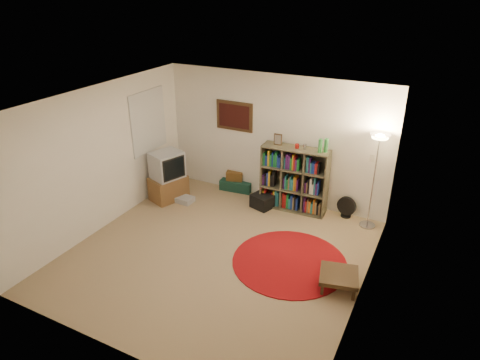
% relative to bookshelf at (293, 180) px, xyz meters
% --- Properties ---
extents(room, '(4.54, 4.54, 2.54)m').
position_rel_bookshelf_xyz_m(room, '(-0.57, -1.94, 0.65)').
color(room, '#9B7F5A').
rests_on(room, ground).
extents(bookshelf, '(1.27, 0.41, 1.51)m').
position_rel_bookshelf_xyz_m(bookshelf, '(0.00, 0.00, 0.00)').
color(bookshelf, brown).
rests_on(bookshelf, ground).
extents(floor_lamp, '(0.41, 0.41, 1.74)m').
position_rel_bookshelf_xyz_m(floor_lamp, '(1.45, 0.00, 0.84)').
color(floor_lamp, '#A8A8AD').
rests_on(floor_lamp, ground).
extents(floor_fan, '(0.36, 0.22, 0.41)m').
position_rel_bookshelf_xyz_m(floor_fan, '(1.02, 0.15, -0.40)').
color(floor_fan, black).
rests_on(floor_fan, ground).
extents(tv_stand, '(0.68, 0.81, 1.00)m').
position_rel_bookshelf_xyz_m(tv_stand, '(-2.35, -0.74, -0.13)').
color(tv_stand, brown).
rests_on(tv_stand, ground).
extents(dvd_box, '(0.33, 0.28, 0.11)m').
position_rel_bookshelf_xyz_m(dvd_box, '(-1.99, -0.72, -0.55)').
color(dvd_box, '#ADAEB2').
rests_on(dvd_box, ground).
extents(suitcase, '(0.71, 0.50, 0.22)m').
position_rel_bookshelf_xyz_m(suitcase, '(-1.33, 0.30, -0.50)').
color(suitcase, '#14372B').
rests_on(suitcase, ground).
extents(wicker_basket, '(0.39, 0.32, 0.19)m').
position_rel_bookshelf_xyz_m(wicker_basket, '(-1.38, 0.27, -0.29)').
color(wicker_basket, brown).
rests_on(wicker_basket, suitcase).
extents(duffel_bag, '(0.46, 0.42, 0.27)m').
position_rel_bookshelf_xyz_m(duffel_bag, '(-0.53, -0.23, -0.47)').
color(duffel_bag, black).
rests_on(duffel_bag, ground).
extents(paper_towel, '(0.14, 0.14, 0.24)m').
position_rel_bookshelf_xyz_m(paper_towel, '(-0.24, 0.25, -0.49)').
color(paper_towel, silver).
rests_on(paper_towel, ground).
extents(red_rug, '(1.80, 1.80, 0.02)m').
position_rel_bookshelf_xyz_m(red_rug, '(0.59, -1.66, -0.60)').
color(red_rug, maroon).
rests_on(red_rug, ground).
extents(side_table, '(0.65, 0.65, 0.25)m').
position_rel_bookshelf_xyz_m(side_table, '(1.43, -1.92, -0.40)').
color(side_table, '#352212').
rests_on(side_table, ground).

